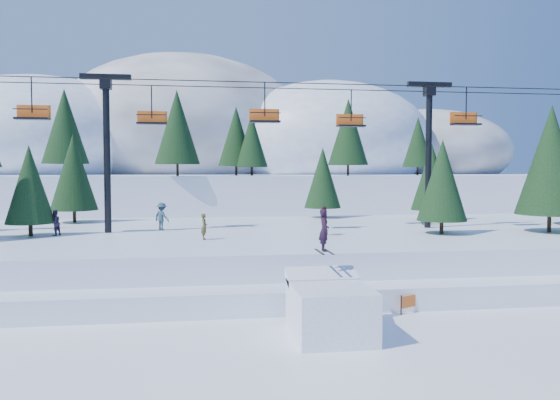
{
  "coord_description": "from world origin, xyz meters",
  "views": [
    {
      "loc": [
        -2.99,
        -18.76,
        6.53
      ],
      "look_at": [
        0.62,
        6.0,
        5.2
      ],
      "focal_mm": 35.0,
      "sensor_mm": 36.0,
      "label": 1
    }
  ],
  "objects": [
    {
      "name": "ground",
      "position": [
        0.0,
        0.0,
        0.0
      ],
      "size": [
        160.0,
        160.0,
        0.0
      ],
      "primitive_type": "plane",
      "color": "white",
      "rests_on": "ground"
    },
    {
      "name": "mid_shelf",
      "position": [
        0.0,
        18.0,
        1.25
      ],
      "size": [
        70.0,
        22.0,
        2.5
      ],
      "primitive_type": "cube",
      "color": "white",
      "rests_on": "ground"
    },
    {
      "name": "berm",
      "position": [
        0.0,
        8.0,
        0.55
      ],
      "size": [
        70.0,
        6.0,
        1.1
      ],
      "primitive_type": "cube",
      "color": "white",
      "rests_on": "ground"
    },
    {
      "name": "mountain_ridge",
      "position": [
        -5.1,
        73.39,
        9.64
      ],
      "size": [
        119.0,
        61.23,
        26.46
      ],
      "color": "white",
      "rests_on": "ground"
    },
    {
      "name": "jump_kicker",
      "position": [
        2.04,
        2.06,
        1.14
      ],
      "size": [
        2.99,
        4.27,
        4.94
      ],
      "color": "white",
      "rests_on": "ground"
    },
    {
      "name": "chairlift",
      "position": [
        0.71,
        18.05,
        9.32
      ],
      "size": [
        46.1,
        3.21,
        10.28
      ],
      "color": "black",
      "rests_on": "mid_shelf"
    },
    {
      "name": "conifer_stand",
      "position": [
        -0.15,
        18.16,
        7.02
      ],
      "size": [
        63.73,
        17.13,
        10.14
      ],
      "color": "black",
      "rests_on": "mid_shelf"
    },
    {
      "name": "distant_skiers",
      "position": [
        -0.99,
        17.45,
        3.38
      ],
      "size": [
        26.66,
        7.33,
        1.87
      ],
      "color": "#2B4853",
      "rests_on": "mid_shelf"
    },
    {
      "name": "banner_near",
      "position": [
        7.26,
        5.23,
        0.54
      ],
      "size": [
        2.61,
        1.22,
        0.9
      ],
      "color": "black",
      "rests_on": "ground"
    },
    {
      "name": "banner_far",
      "position": [
        10.75,
        6.27,
        0.54
      ],
      "size": [
        2.76,
        0.79,
        0.9
      ],
      "color": "black",
      "rests_on": "ground"
    }
  ]
}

